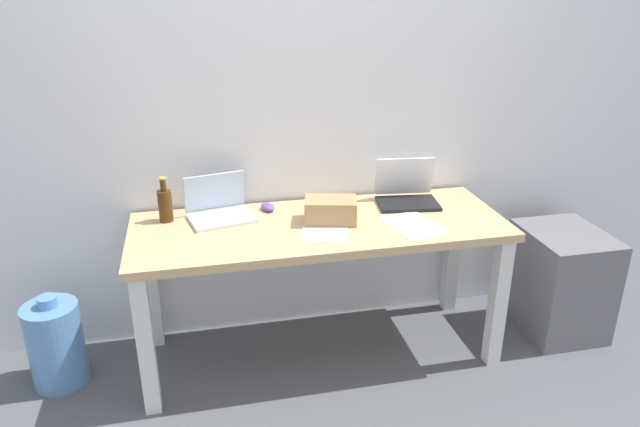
{
  "coord_description": "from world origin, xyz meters",
  "views": [
    {
      "loc": [
        -0.56,
        -2.51,
        1.84
      ],
      "look_at": [
        0.0,
        0.0,
        0.78
      ],
      "focal_mm": 33.14,
      "sensor_mm": 36.0,
      "label": 1
    }
  ],
  "objects": [
    {
      "name": "ground_plane",
      "position": [
        0.0,
        0.0,
        0.0
      ],
      "size": [
        8.0,
        8.0,
        0.0
      ],
      "primitive_type": "plane",
      "color": "#515459"
    },
    {
      "name": "beer_bottle",
      "position": [
        -0.71,
        0.19,
        0.81
      ],
      "size": [
        0.07,
        0.07,
        0.22
      ],
      "color": "#47280F",
      "rests_on": "desk"
    },
    {
      "name": "paper_sheet_center",
      "position": [
        0.01,
        -0.07,
        0.73
      ],
      "size": [
        0.29,
        0.34,
        0.0
      ],
      "primitive_type": "cube",
      "rotation": [
        0.0,
        0.0,
        -0.3
      ],
      "color": "white",
      "rests_on": "desk"
    },
    {
      "name": "water_cooler_jug",
      "position": [
        -1.27,
        0.04,
        0.21
      ],
      "size": [
        0.25,
        0.25,
        0.46
      ],
      "color": "#598CC6",
      "rests_on": "ground"
    },
    {
      "name": "laptop_left",
      "position": [
        -0.46,
        0.17,
        0.77
      ],
      "size": [
        0.34,
        0.29,
        0.2
      ],
      "color": "silver",
      "rests_on": "desk"
    },
    {
      "name": "desk",
      "position": [
        0.0,
        0.0,
        0.63
      ],
      "size": [
        1.78,
        0.66,
        0.73
      ],
      "color": "tan",
      "rests_on": "ground"
    },
    {
      "name": "cardboard_box",
      "position": [
        0.06,
        0.01,
        0.78
      ],
      "size": [
        0.27,
        0.21,
        0.11
      ],
      "primitive_type": "cube",
      "rotation": [
        0.0,
        0.0,
        -0.24
      ],
      "color": "tan",
      "rests_on": "desk"
    },
    {
      "name": "back_wall",
      "position": [
        0.0,
        0.39,
        1.3
      ],
      "size": [
        5.2,
        0.08,
        2.6
      ],
      "primitive_type": "cube",
      "color": "white",
      "rests_on": "ground"
    },
    {
      "name": "paper_sheet_front_right",
      "position": [
        0.42,
        -0.12,
        0.73
      ],
      "size": [
        0.26,
        0.33,
        0.0
      ],
      "primitive_type": "cube",
      "rotation": [
        0.0,
        0.0,
        0.19
      ],
      "color": "white",
      "rests_on": "desk"
    },
    {
      "name": "filing_cabinet",
      "position": [
        1.32,
        -0.05,
        0.29
      ],
      "size": [
        0.4,
        0.48,
        0.57
      ],
      "primitive_type": "cube",
      "color": "slate",
      "rests_on": "ground"
    },
    {
      "name": "laptop_right",
      "position": [
        0.49,
        0.17,
        0.78
      ],
      "size": [
        0.33,
        0.27,
        0.22
      ],
      "color": "black",
      "rests_on": "desk"
    },
    {
      "name": "computer_mouse",
      "position": [
        -0.22,
        0.22,
        0.75
      ],
      "size": [
        0.08,
        0.11,
        0.03
      ],
      "primitive_type": "ellipsoid",
      "rotation": [
        0.0,
        0.0,
        0.24
      ],
      "color": "#724799",
      "rests_on": "desk"
    }
  ]
}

